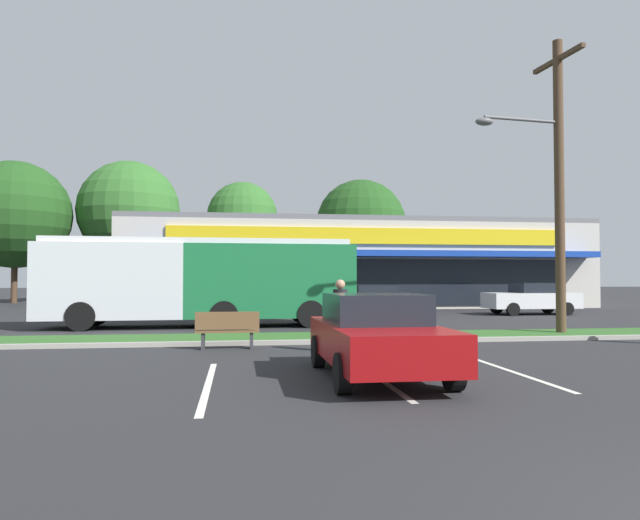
{
  "coord_description": "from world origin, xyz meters",
  "views": [
    {
      "loc": [
        -3.94,
        -3.02,
        1.78
      ],
      "look_at": [
        -0.96,
        18.1,
        2.47
      ],
      "focal_mm": 32.74,
      "sensor_mm": 36.0,
      "label": 1
    }
  ],
  "objects_px": {
    "utility_pole": "(555,176)",
    "bus_stop_bench": "(227,329)",
    "car_0": "(532,298)",
    "city_bus": "(201,279)",
    "car_3": "(378,300)",
    "pedestrian_near_bench": "(340,316)",
    "car_2": "(377,335)"
  },
  "relations": [
    {
      "from": "car_0",
      "to": "car_2",
      "type": "relative_size",
      "value": 1.01
    },
    {
      "from": "car_0",
      "to": "car_3",
      "type": "bearing_deg",
      "value": 0.36
    },
    {
      "from": "car_2",
      "to": "pedestrian_near_bench",
      "type": "xyz_separation_m",
      "value": [
        -0.03,
        3.62,
        0.12
      ]
    },
    {
      "from": "utility_pole",
      "to": "bus_stop_bench",
      "type": "distance_m",
      "value": 11.21
    },
    {
      "from": "bus_stop_bench",
      "to": "car_2",
      "type": "relative_size",
      "value": 0.36
    },
    {
      "from": "car_3",
      "to": "pedestrian_near_bench",
      "type": "xyz_separation_m",
      "value": [
        -4.21,
        -13.4,
        0.13
      ]
    },
    {
      "from": "car_2",
      "to": "car_3",
      "type": "distance_m",
      "value": 17.52
    },
    {
      "from": "utility_pole",
      "to": "city_bus",
      "type": "distance_m",
      "value": 12.76
    },
    {
      "from": "city_bus",
      "to": "car_2",
      "type": "distance_m",
      "value": 12.45
    },
    {
      "from": "car_0",
      "to": "city_bus",
      "type": "bearing_deg",
      "value": 18.32
    },
    {
      "from": "car_2",
      "to": "pedestrian_near_bench",
      "type": "relative_size",
      "value": 2.54
    },
    {
      "from": "utility_pole",
      "to": "car_3",
      "type": "xyz_separation_m",
      "value": [
        -3.15,
        10.41,
        -4.25
      ]
    },
    {
      "from": "city_bus",
      "to": "car_2",
      "type": "relative_size",
      "value": 2.56
    },
    {
      "from": "car_3",
      "to": "bus_stop_bench",
      "type": "bearing_deg",
      "value": -119.25
    },
    {
      "from": "car_0",
      "to": "car_3",
      "type": "relative_size",
      "value": 1.06
    },
    {
      "from": "utility_pole",
      "to": "car_0",
      "type": "xyz_separation_m",
      "value": [
        4.73,
        10.46,
        -4.19
      ]
    },
    {
      "from": "car_3",
      "to": "pedestrian_near_bench",
      "type": "height_order",
      "value": "pedestrian_near_bench"
    },
    {
      "from": "car_0",
      "to": "pedestrian_near_bench",
      "type": "relative_size",
      "value": 2.55
    },
    {
      "from": "utility_pole",
      "to": "city_bus",
      "type": "bearing_deg",
      "value": 155.17
    },
    {
      "from": "bus_stop_bench",
      "to": "car_2",
      "type": "distance_m",
      "value": 5.41
    },
    {
      "from": "car_0",
      "to": "car_2",
      "type": "xyz_separation_m",
      "value": [
        -12.06,
        -17.07,
        -0.04
      ]
    },
    {
      "from": "bus_stop_bench",
      "to": "pedestrian_near_bench",
      "type": "xyz_separation_m",
      "value": [
        2.72,
        -1.02,
        0.38
      ]
    },
    {
      "from": "car_2",
      "to": "pedestrian_near_bench",
      "type": "distance_m",
      "value": 3.62
    },
    {
      "from": "bus_stop_bench",
      "to": "car_0",
      "type": "distance_m",
      "value": 19.34
    },
    {
      "from": "utility_pole",
      "to": "car_0",
      "type": "bearing_deg",
      "value": 65.67
    },
    {
      "from": "car_3",
      "to": "pedestrian_near_bench",
      "type": "distance_m",
      "value": 14.05
    },
    {
      "from": "utility_pole",
      "to": "bus_stop_bench",
      "type": "xyz_separation_m",
      "value": [
        -10.08,
        -1.97,
        -4.49
      ]
    },
    {
      "from": "pedestrian_near_bench",
      "to": "city_bus",
      "type": "bearing_deg",
      "value": 90.0
    },
    {
      "from": "bus_stop_bench",
      "to": "utility_pole",
      "type": "bearing_deg",
      "value": -168.97
    },
    {
      "from": "city_bus",
      "to": "bus_stop_bench",
      "type": "bearing_deg",
      "value": 97.23
    },
    {
      "from": "utility_pole",
      "to": "pedestrian_near_bench",
      "type": "xyz_separation_m",
      "value": [
        -7.36,
        -2.99,
        -4.11
      ]
    },
    {
      "from": "bus_stop_bench",
      "to": "pedestrian_near_bench",
      "type": "height_order",
      "value": "pedestrian_near_bench"
    }
  ]
}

